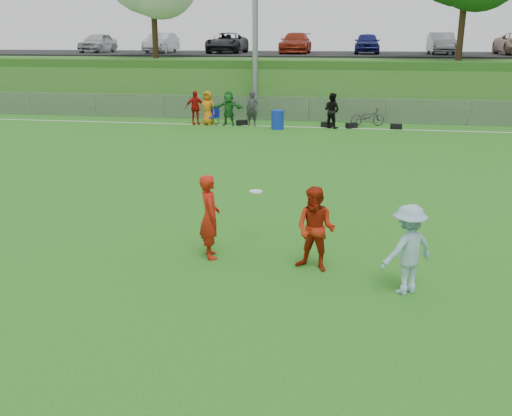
% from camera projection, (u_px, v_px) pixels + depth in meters
% --- Properties ---
extents(ground, '(120.00, 120.00, 0.00)m').
position_uv_depth(ground, '(226.00, 267.00, 11.20)').
color(ground, '#196816').
rests_on(ground, ground).
extents(sideline_far, '(60.00, 0.10, 0.01)m').
position_uv_depth(sideline_far, '(305.00, 127.00, 28.18)').
color(sideline_far, white).
rests_on(sideline_far, ground).
extents(fence, '(58.00, 0.06, 1.30)m').
position_uv_depth(fence, '(309.00, 109.00, 29.88)').
color(fence, gray).
rests_on(fence, ground).
extents(berm, '(120.00, 18.00, 3.00)m').
position_uv_depth(berm, '(322.00, 78.00, 40.00)').
color(berm, '#2B5A19').
rests_on(berm, ground).
extents(parking_lot, '(120.00, 12.00, 0.10)m').
position_uv_depth(parking_lot, '(324.00, 54.00, 41.44)').
color(parking_lot, black).
rests_on(parking_lot, berm).
extents(car_row, '(32.04, 5.18, 1.44)m').
position_uv_depth(car_row, '(307.00, 43.00, 40.46)').
color(car_row, '#BCBCBE').
rests_on(car_row, parking_lot).
extents(spectator_row, '(7.93, 0.95, 1.69)m').
position_uv_depth(spectator_row, '(243.00, 109.00, 28.43)').
color(spectator_row, '#AE120C').
rests_on(spectator_row, ground).
extents(gear_bags, '(8.18, 0.52, 0.26)m').
position_uv_depth(gear_bags, '(328.00, 125.00, 28.05)').
color(gear_bags, black).
rests_on(gear_bags, ground).
extents(player_red_left, '(0.63, 0.74, 1.73)m').
position_uv_depth(player_red_left, '(210.00, 217.00, 11.48)').
color(player_red_left, '#B31B0C').
rests_on(player_red_left, ground).
extents(player_red_center, '(0.96, 0.85, 1.65)m').
position_uv_depth(player_red_center, '(316.00, 229.00, 10.86)').
color(player_red_center, '#A2200B').
rests_on(player_red_center, ground).
extents(player_blue, '(1.20, 1.11, 1.62)m').
position_uv_depth(player_blue, '(408.00, 250.00, 9.88)').
color(player_blue, '#8DB4C4').
rests_on(player_blue, ground).
extents(frisbee, '(0.28, 0.28, 0.03)m').
position_uv_depth(frisbee, '(256.00, 191.00, 12.19)').
color(frisbee, white).
rests_on(frisbee, ground).
extents(recycling_bin, '(0.67, 0.67, 0.91)m').
position_uv_depth(recycling_bin, '(278.00, 120.00, 27.50)').
color(recycling_bin, '#102EB2').
rests_on(recycling_bin, ground).
extents(camp_chair, '(0.52, 0.53, 0.87)m').
position_uv_depth(camp_chair, '(214.00, 120.00, 28.94)').
color(camp_chair, '#0F1EA4').
rests_on(camp_chair, ground).
extents(bicycle, '(1.78, 0.93, 0.89)m').
position_uv_depth(bicycle, '(368.00, 117.00, 28.50)').
color(bicycle, '#313134').
rests_on(bicycle, ground).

